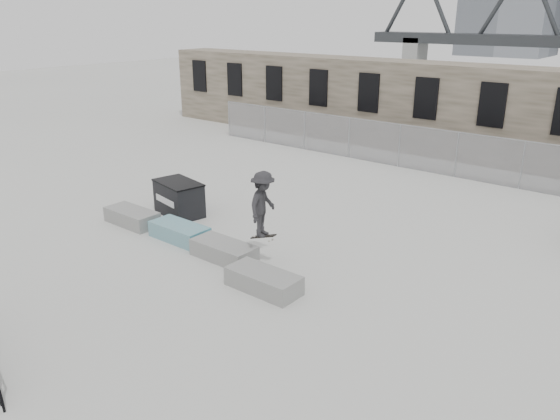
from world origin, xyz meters
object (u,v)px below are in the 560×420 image
object	(u,v)px
planter_far_left	(132,216)
dumpster	(179,198)
skateboarder	(263,204)
planter_center_left	(180,231)
planter_offset	(264,280)
planter_center_right	(224,250)

from	to	relation	value
planter_far_left	dumpster	size ratio (longest dim) A/B	0.98
planter_far_left	dumpster	bearing A→B (deg)	71.94
dumpster	skateboarder	bearing A→B (deg)	-1.85
planter_center_left	skateboarder	world-z (taller)	skateboarder
planter_far_left	skateboarder	distance (m)	5.74
planter_center_left	planter_offset	size ratio (longest dim) A/B	1.00
planter_far_left	skateboarder	world-z (taller)	skateboarder
planter_center_right	planter_offset	size ratio (longest dim) A/B	1.00
planter_far_left	dumpster	distance (m)	1.78
planter_offset	planter_center_left	bearing A→B (deg)	168.48
planter_far_left	skateboarder	xyz separation A→B (m)	(5.51, 0.48, 1.52)
planter_far_left	planter_offset	size ratio (longest dim) A/B	1.00
planter_offset	dumpster	distance (m)	6.51
skateboarder	planter_center_left	bearing A→B (deg)	81.36
planter_offset	skateboarder	world-z (taller)	skateboarder
planter_center_left	planter_offset	xyz separation A→B (m)	(4.27, -0.87, 0.00)
planter_far_left	planter_center_right	size ratio (longest dim) A/B	1.00
planter_far_left	planter_center_left	bearing A→B (deg)	2.94
planter_center_left	planter_center_right	bearing A→B (deg)	-4.17
dumpster	skateboarder	world-z (taller)	skateboarder
planter_center_right	planter_offset	bearing A→B (deg)	-18.46
skateboarder	dumpster	bearing A→B (deg)	61.60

